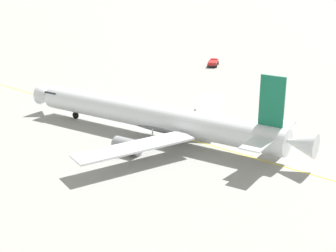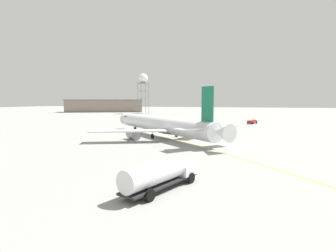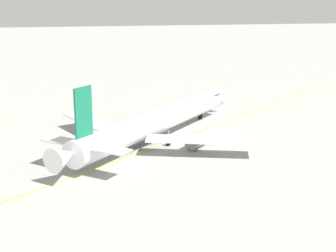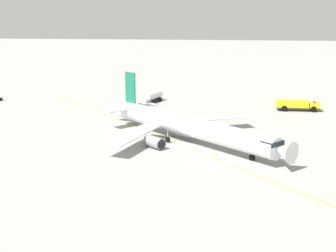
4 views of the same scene
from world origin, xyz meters
name	(u,v)px [view 4 (image 4 of 4)]	position (x,y,z in m)	size (l,w,h in m)	color
ground_plane	(184,146)	(0.00, 0.00, 0.00)	(600.00, 600.00, 0.00)	gray
airliner_main	(186,126)	(-3.18, 0.02, 2.81)	(34.00, 36.18, 11.19)	silver
fuel_tanker_truck	(151,97)	(-39.35, -11.70, 1.59)	(9.91, 5.53, 2.87)	#232326
fire_tender_truck	(297,104)	(-33.37, 24.63, 1.54)	(3.17, 10.19, 2.50)	#232326
taxiway_centreline	(187,147)	(0.97, 0.64, 0.00)	(98.99, 82.32, 0.01)	yellow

